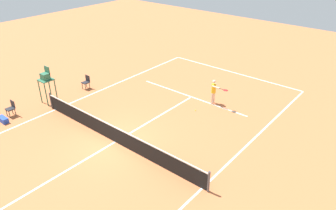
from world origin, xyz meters
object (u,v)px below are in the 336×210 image
(courtside_chair_near, at_px, (11,108))
(courtside_chair_mid, at_px, (86,81))
(equipment_bag, at_px, (3,120))
(player_serving, at_px, (214,90))
(umpire_chair, at_px, (46,79))
(tennis_ball, at_px, (195,110))

(courtside_chair_near, relative_size, courtside_chair_mid, 1.00)
(courtside_chair_near, distance_m, equipment_bag, 0.86)
(player_serving, distance_m, umpire_chair, 10.56)
(equipment_bag, bearing_deg, umpire_chair, -88.20)
(player_serving, height_order, umpire_chair, umpire_chair)
(tennis_ball, height_order, courtside_chair_near, courtside_chair_near)
(player_serving, height_order, equipment_bag, player_serving)
(player_serving, xyz_separation_m, courtside_chair_mid, (8.10, 3.70, -0.43))
(courtside_chair_mid, bearing_deg, tennis_ball, -164.21)
(tennis_ball, distance_m, umpire_chair, 9.52)
(tennis_ball, height_order, courtside_chair_mid, courtside_chair_mid)
(courtside_chair_near, bearing_deg, tennis_ball, -137.51)
(player_serving, height_order, courtside_chair_mid, player_serving)
(tennis_ball, relative_size, courtside_chair_mid, 0.07)
(player_serving, xyz_separation_m, umpire_chair, (8.27, 6.53, 0.64))
(tennis_ball, distance_m, courtside_chair_near, 11.02)
(courtside_chair_mid, bearing_deg, umpire_chair, 86.60)
(tennis_ball, xyz_separation_m, umpire_chair, (7.93, 5.02, 1.57))
(umpire_chair, bearing_deg, courtside_chair_near, 85.63)
(courtside_chair_near, bearing_deg, equipment_bag, 111.56)
(umpire_chair, bearing_deg, player_serving, -141.70)
(tennis_ball, xyz_separation_m, equipment_bag, (7.84, 8.15, 0.12))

